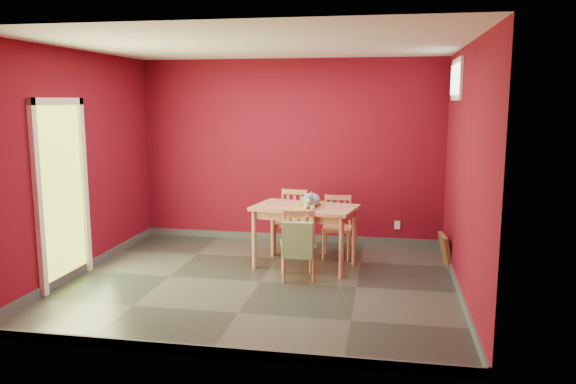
% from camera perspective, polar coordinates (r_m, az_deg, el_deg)
% --- Properties ---
extents(ground, '(4.50, 4.50, 0.00)m').
position_cam_1_polar(ground, '(6.67, -2.83, -9.07)').
color(ground, '#2D342D').
rests_on(ground, ground).
extents(room_shell, '(4.50, 4.50, 4.50)m').
position_cam_1_polar(room_shell, '(6.66, -2.83, -8.66)').
color(room_shell, maroon).
rests_on(room_shell, ground).
extents(doorway, '(0.06, 1.01, 2.13)m').
position_cam_1_polar(doorway, '(6.90, -22.04, 0.48)').
color(doorway, '#B7D838').
rests_on(doorway, ground).
extents(window, '(0.05, 0.90, 0.50)m').
position_cam_1_polar(window, '(7.22, 16.74, 10.89)').
color(window, white).
rests_on(window, room_shell).
extents(outlet_plate, '(0.08, 0.02, 0.12)m').
position_cam_1_polar(outlet_plate, '(8.36, 11.04, -3.31)').
color(outlet_plate, silver).
rests_on(outlet_plate, room_shell).
extents(dining_table, '(1.38, 0.96, 0.79)m').
position_cam_1_polar(dining_table, '(7.08, 1.73, -2.21)').
color(dining_table, '#BB7357').
rests_on(dining_table, ground).
extents(table_runner, '(0.47, 0.77, 0.36)m').
position_cam_1_polar(table_runner, '(6.95, 1.59, -2.06)').
color(table_runner, '#B97A2F').
rests_on(table_runner, dining_table).
extents(chair_far_left, '(0.46, 0.46, 0.87)m').
position_cam_1_polar(chair_far_left, '(7.81, 0.38, -2.94)').
color(chair_far_left, '#BB7357').
rests_on(chair_far_left, ground).
extents(chair_far_right, '(0.39, 0.39, 0.83)m').
position_cam_1_polar(chair_far_right, '(7.62, 5.01, -3.46)').
color(chair_far_right, '#BB7357').
rests_on(chair_far_right, ground).
extents(chair_near, '(0.48, 0.48, 0.86)m').
position_cam_1_polar(chair_near, '(6.64, 1.02, -5.21)').
color(chair_near, '#BB7357').
rests_on(chair_near, ground).
extents(tote_bag, '(0.35, 0.20, 0.49)m').
position_cam_1_polar(tote_bag, '(6.41, 0.99, -4.89)').
color(tote_bag, '#739760').
rests_on(tote_bag, chair_near).
extents(cat, '(0.37, 0.52, 0.23)m').
position_cam_1_polar(cat, '(7.00, 2.36, -0.55)').
color(cat, slate).
rests_on(cat, table_runner).
extents(picture_frame, '(0.18, 0.43, 0.42)m').
position_cam_1_polar(picture_frame, '(7.46, 15.68, -5.74)').
color(picture_frame, brown).
rests_on(picture_frame, ground).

